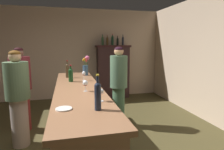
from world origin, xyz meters
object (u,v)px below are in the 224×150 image
Objects in this scene: wine_bottle_malbec at (98,95)px; flower_arrangement at (86,66)px; display_bottle_right at (123,41)px; display_bottle_left at (103,41)px; patron_by_cabinet at (18,95)px; display_cabinet at (113,71)px; display_bottle_center at (112,40)px; bar_counter at (79,120)px; wine_glass_rear at (85,84)px; patron_tall at (21,86)px; wine_glass_front at (84,74)px; display_bottle_midright at (118,41)px; wine_bottle_chardonnay at (71,74)px; bartender at (119,84)px; wine_glass_mid at (101,92)px; wine_bottle_syrah at (67,70)px; display_bottle_midleft at (107,41)px; cheese_plate at (64,109)px.

wine_bottle_malbec is 0.86× the size of flower_arrangement.
wine_bottle_malbec is 1.09× the size of display_bottle_right.
display_bottle_left reaches higher than patron_by_cabinet.
display_cabinet is 0.94m from display_bottle_center.
display_bottle_center is (1.12, 4.02, 0.61)m from wine_bottle_malbec.
display_bottle_right is (1.45, 4.02, 0.60)m from wine_bottle_malbec.
wine_glass_rear reaches higher than bar_counter.
wine_bottle_malbec is 0.22× the size of patron_tall.
display_bottle_left is 0.64m from display_bottle_right.
bar_counter is 9.46× the size of display_bottle_center.
display_bottle_midright reaches higher than wine_glass_front.
wine_bottle_chardonnay is 0.18× the size of bartender.
display_cabinet is 2.14m from flower_arrangement.
wine_glass_mid is 0.09× the size of patron_tall.
display_bottle_left is 0.31m from display_bottle_center.
display_bottle_left reaches higher than flower_arrangement.
wine_bottle_syrah is (-0.26, 1.96, -0.00)m from wine_bottle_malbec.
bar_counter is 18.40× the size of wine_glass_front.
wine_bottle_syrah is 2.47m from display_bottle_midleft.
display_cabinet is at bearing 69.64° from cheese_plate.
display_bottle_center is at bearing 0.00° from display_bottle_left.
display_cabinet reaches higher than flower_arrangement.
bartender is (0.65, 1.59, -0.25)m from wine_glass_mid.
wine_glass_front is 1.12× the size of wine_glass_rear.
patron_tall is (-1.09, 1.33, -0.27)m from wine_glass_rear.
cheese_plate is (-0.39, -0.18, -0.10)m from wine_glass_mid.
display_bottle_center is 3.47m from patron_by_cabinet.
display_bottle_center is (1.11, 2.46, 0.64)m from wine_glass_front.
cheese_plate is at bearing -155.00° from wine_glass_mid.
wine_glass_front is 0.54× the size of display_bottle_left.
wine_glass_mid is 2.21m from patron_tall.
display_bottle_center reaches higher than wine_glass_rear.
wine_bottle_malbec is at bearing -83.45° from bar_counter.
display_cabinet is 5.14× the size of display_bottle_right.
bar_counter is at bearing -101.24° from flower_arrangement.
wine_bottle_malbec is 0.22× the size of patron_by_cabinet.
display_bottle_midright is at bearing 53.09° from wine_bottle_syrah.
flower_arrangement is (0.23, 1.14, 0.71)m from bar_counter.
display_bottle_midleft reaches higher than cheese_plate.
display_bottle_right is 2.45m from bartender.
patron_by_cabinet is at bearing -126.46° from display_bottle_left.
display_cabinet is 4.95× the size of wine_bottle_syrah.
display_bottle_left is at bearing 75.20° from wine_glass_rear.
display_bottle_left reaches higher than display_bottle_midright.
wine_glass_front is at bearing 8.55° from bartender.
cheese_plate is at bearing 163.35° from wine_bottle_malbec.
flower_arrangement is 1.41× the size of display_bottle_midright.
display_bottle_right is (1.35, 1.84, 0.56)m from flower_arrangement.
patron_tall is at bearing -141.73° from display_bottle_midright.
bar_counter is at bearing -79.15° from wine_bottle_chardonnay.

